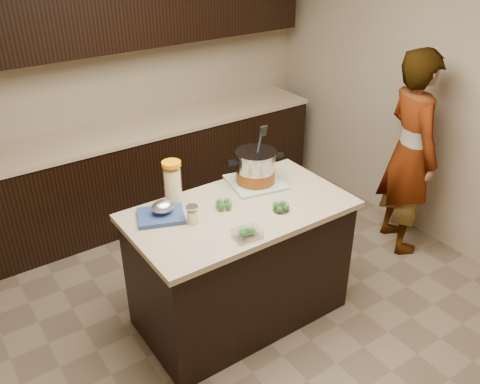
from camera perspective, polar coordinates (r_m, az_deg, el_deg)
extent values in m
plane|color=brown|center=(3.84, 0.00, -13.42)|extent=(4.00, 4.00, 0.00)
cube|color=tan|center=(4.78, -14.13, 13.16)|extent=(4.00, 0.04, 2.70)
cube|color=tan|center=(4.47, 22.01, 10.84)|extent=(0.04, 4.00, 2.70)
cube|color=black|center=(4.85, -11.50, 1.95)|extent=(3.60, 0.60, 0.86)
cube|color=tan|center=(4.66, -12.04, 6.87)|extent=(3.60, 0.63, 0.04)
cube|color=black|center=(4.50, -14.18, 20.04)|extent=(3.60, 0.35, 0.75)
cube|color=black|center=(3.56, 0.00, -8.32)|extent=(1.40, 0.75, 0.86)
cube|color=tan|center=(3.31, 0.00, -2.12)|extent=(1.46, 0.81, 0.04)
cube|color=#5D895C|center=(3.59, 1.74, 1.10)|extent=(0.42, 0.42, 0.02)
cylinder|color=#B7B7BC|center=(3.54, 1.77, 2.76)|extent=(0.33, 0.33, 0.21)
cylinder|color=brown|center=(3.57, 1.75, 1.86)|extent=(0.34, 0.34, 0.09)
cylinder|color=#B7B7BC|center=(3.49, 1.79, 4.43)|extent=(0.35, 0.35, 0.01)
cube|color=black|center=(3.45, -0.83, 3.34)|extent=(0.07, 0.05, 0.03)
cube|color=black|center=(3.57, 4.32, 4.14)|extent=(0.07, 0.05, 0.03)
cylinder|color=black|center=(3.44, 2.10, 5.18)|extent=(0.05, 0.12, 0.26)
cylinder|color=#FAE799|center=(3.31, -7.54, 0.55)|extent=(0.13, 0.13, 0.25)
cylinder|color=white|center=(3.31, -7.56, 0.79)|extent=(0.15, 0.15, 0.28)
cylinder|color=orange|center=(3.24, -7.73, 3.13)|extent=(0.15, 0.15, 0.02)
cylinder|color=#FAE799|center=(3.14, -5.35, -2.79)|extent=(0.07, 0.07, 0.08)
cylinder|color=white|center=(3.14, -5.36, -2.60)|extent=(0.08, 0.08, 0.11)
cylinder|color=silver|center=(3.11, -5.41, -1.63)|extent=(0.08, 0.08, 0.02)
cylinder|color=silver|center=(3.29, -1.83, -1.44)|extent=(0.12, 0.12, 0.05)
cylinder|color=silver|center=(3.27, 4.64, -1.70)|extent=(0.14, 0.14, 0.05)
cube|color=silver|center=(3.00, 0.84, -4.69)|extent=(0.17, 0.13, 0.06)
cube|color=navy|center=(3.23, -8.87, -2.67)|extent=(0.35, 0.32, 0.03)
ellipsoid|color=silver|center=(3.21, -8.64, -1.74)|extent=(0.15, 0.12, 0.08)
imported|color=gray|center=(4.37, 18.56, 4.14)|extent=(0.62, 0.74, 1.72)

